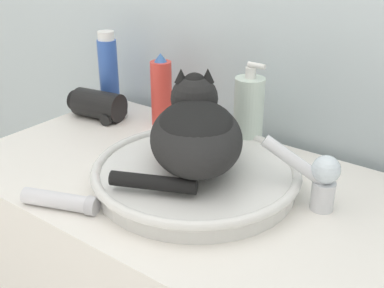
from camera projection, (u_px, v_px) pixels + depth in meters
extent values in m
cylinder|color=silver|center=(196.00, 177.00, 0.98)|extent=(0.40, 0.40, 0.04)
torus|color=silver|center=(196.00, 169.00, 0.97)|extent=(0.42, 0.42, 0.02)
ellipsoid|color=black|center=(196.00, 137.00, 0.94)|extent=(0.31, 0.33, 0.12)
ellipsoid|color=black|center=(196.00, 122.00, 0.93)|extent=(0.24, 0.25, 0.05)
sphere|color=black|center=(194.00, 98.00, 1.03)|extent=(0.10, 0.10, 0.10)
sphere|color=black|center=(194.00, 86.00, 1.01)|extent=(0.06, 0.06, 0.06)
cone|color=black|center=(208.00, 75.00, 1.00)|extent=(0.03, 0.03, 0.03)
cone|color=black|center=(181.00, 75.00, 1.00)|extent=(0.03, 0.03, 0.03)
cylinder|color=black|center=(153.00, 182.00, 0.87)|extent=(0.16, 0.09, 0.03)
cylinder|color=silver|center=(323.00, 196.00, 0.90)|extent=(0.04, 0.04, 0.06)
cylinder|color=silver|center=(294.00, 161.00, 0.89)|extent=(0.13, 0.06, 0.09)
sphere|color=silver|center=(326.00, 170.00, 0.87)|extent=(0.05, 0.05, 0.05)
cylinder|color=#DB3D33|center=(161.00, 94.00, 1.25)|extent=(0.05, 0.05, 0.17)
cone|color=#3866AD|center=(160.00, 57.00, 1.21)|extent=(0.03, 0.03, 0.02)
cylinder|color=#335BB7|center=(109.00, 75.00, 1.35)|extent=(0.05, 0.05, 0.20)
cylinder|color=white|center=(106.00, 36.00, 1.30)|extent=(0.05, 0.05, 0.02)
cylinder|color=silver|center=(248.00, 115.00, 1.11)|extent=(0.07, 0.07, 0.18)
cylinder|color=white|center=(251.00, 73.00, 1.06)|extent=(0.02, 0.02, 0.02)
cylinder|color=white|center=(257.00, 66.00, 1.05)|extent=(0.04, 0.01, 0.01)
cylinder|color=silver|center=(56.00, 200.00, 0.91)|extent=(0.14, 0.08, 0.03)
cylinder|color=#B7B7BC|center=(92.00, 206.00, 0.89)|extent=(0.03, 0.04, 0.04)
cylinder|color=black|center=(99.00, 105.00, 1.31)|extent=(0.15, 0.10, 0.08)
cylinder|color=black|center=(114.00, 115.00, 1.30)|extent=(0.05, 0.09, 0.03)
cylinder|color=black|center=(76.00, 100.00, 1.34)|extent=(0.03, 0.06, 0.05)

